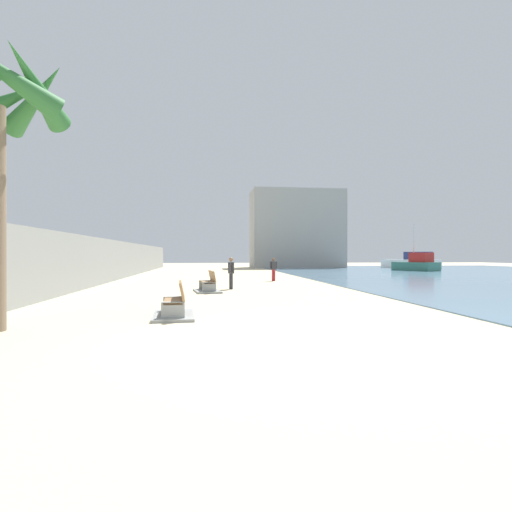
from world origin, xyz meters
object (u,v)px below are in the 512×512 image
person_walking (274,268)px  boat_nearest (417,264)px  person_standing (231,271)px  bench_near (174,308)px  bench_far (208,287)px  boat_outer (411,262)px

person_walking → boat_nearest: (17.57, 14.47, -0.12)m
person_standing → boat_nearest: bearing=44.8°
person_walking → boat_nearest: size_ratio=0.31×
bench_near → boat_nearest: bearing=52.4°
bench_near → bench_far: bearing=83.0°
person_standing → bench_far: bearing=-130.7°
person_standing → boat_outer: bearing=49.4°
person_walking → boat_nearest: 22.76m
person_walking → person_standing: 6.83m
person_walking → boat_outer: size_ratio=0.20×
bench_near → boat_outer: size_ratio=0.29×
bench_near → person_walking: bearing=70.9°
person_standing → boat_outer: 36.66m
person_standing → boat_outer: boat_outer is taller
bench_near → bench_far: same height
bench_near → boat_nearest: 37.32m
bench_far → bench_near: bearing=-97.0°
bench_near → person_standing: size_ratio=1.36×
boat_nearest → boat_outer: bearing=66.5°
bench_far → person_standing: (1.15, 1.34, 0.68)m
bench_near → person_walking: person_walking is taller
bench_far → person_walking: 8.58m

